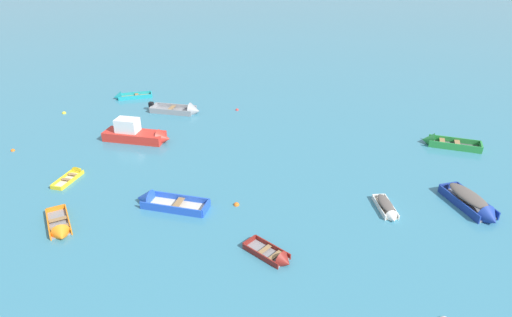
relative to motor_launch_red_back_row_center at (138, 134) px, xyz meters
name	(u,v)px	position (x,y,z in m)	size (l,w,h in m)	color
motor_launch_red_back_row_center	(138,134)	(0.00, 0.00, 0.00)	(5.33, 1.76, 2.02)	red
rowboat_turquoise_far_back	(125,97)	(-5.43, 9.10, -0.39)	(3.77, 2.57, 1.06)	#99754C
rowboat_maroon_far_left	(277,258)	(12.41, -11.98, -0.42)	(2.76, 2.22, 0.91)	gray
rowboat_white_far_right	(388,209)	(18.12, -6.83, -0.34)	(1.43, 2.77, 0.74)	beige
rowboat_yellow_outer_left	(74,174)	(-1.93, -5.96, -0.45)	(1.05, 2.72, 0.78)	beige
rowboat_grey_back_row_left	(185,110)	(1.59, 6.36, -0.34)	(4.83, 1.75, 1.42)	gray
rowboat_green_foreground_center	(440,142)	(22.92, 3.21, -0.33)	(4.33, 1.86, 1.17)	#4C4C51
rowboat_blue_center	(158,202)	(4.84, -8.32, -0.35)	(4.48, 1.65, 1.23)	beige
rowboat_orange_cluster_inner	(60,230)	(0.69, -11.78, -0.41)	(2.77, 3.16, 0.99)	gray
rowboat_deep_blue_midfield_left	(475,205)	(23.07, -5.77, -0.19)	(2.91, 4.24, 1.23)	gray
mooring_buoy_midfield	(64,113)	(-9.08, 4.34, -0.56)	(0.36, 0.36, 0.36)	yellow
mooring_buoy_central	(13,151)	(-8.49, -3.33, -0.56)	(0.31, 0.31, 0.31)	orange
mooring_buoy_near_foreground	(237,110)	(6.10, 7.83, -0.56)	(0.30, 0.30, 0.30)	red
mooring_buoy_far_field	(236,205)	(9.41, -7.56, -0.56)	(0.34, 0.34, 0.34)	orange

